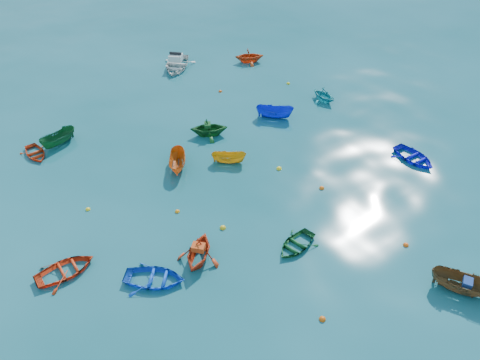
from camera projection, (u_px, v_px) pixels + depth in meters
ground at (289, 227)px, 28.07m from camera, size 160.00×160.00×0.00m
dinghy_blue_sw at (155, 281)px, 24.89m from camera, size 3.98×3.92×0.68m
sampan_brown_mid at (460, 291)px, 24.40m from camera, size 2.65×3.47×1.27m
dinghy_blue_se at (413, 160)px, 33.38m from camera, size 2.50×3.37×0.67m
dinghy_orange_w at (199, 259)px, 26.09m from camera, size 3.76×3.73×1.50m
sampan_yellow_mid at (229, 162)px, 33.15m from camera, size 2.48×2.30×0.95m
dinghy_green_e at (296, 247)px, 26.84m from camera, size 3.09×2.48×0.57m
dinghy_cyan_se at (323, 100)px, 40.06m from camera, size 2.10×2.42×1.26m
dinghy_red_nw at (67, 273)px, 25.35m from camera, size 3.26×2.38×0.66m
sampan_orange_n at (178, 168)px, 32.67m from camera, size 2.57×3.11×1.15m
dinghy_green_n at (209, 135)px, 35.88m from camera, size 3.65×3.51×1.48m
sampan_blue_far at (274, 117)px, 37.89m from camera, size 2.92×2.97×1.17m
dinghy_red_far at (36, 155)px, 33.82m from camera, size 1.89×2.61×0.54m
dinghy_orange_far at (249, 62)px, 46.03m from camera, size 3.57×3.42×1.45m
sampan_green_far at (60, 144)px, 34.91m from camera, size 3.14×1.87×1.14m
motorboat_white at (177, 68)px, 44.98m from camera, size 5.26×5.26×1.50m
tarp_blue_a at (468, 282)px, 23.86m from camera, size 0.75×0.69×0.29m
tarp_orange_a at (198, 247)px, 25.55m from camera, size 0.87×0.88×0.34m
tarp_green_b at (208, 125)px, 35.31m from camera, size 0.73×0.79×0.31m
buoy_or_a at (322, 319)px, 23.05m from camera, size 0.35×0.35×0.35m
buoy_ye_a at (223, 228)px, 28.01m from camera, size 0.37×0.37×0.37m
buoy_or_b at (406, 245)px, 26.92m from camera, size 0.33×0.33×0.33m
buoy_ye_b at (88, 210)px, 29.28m from camera, size 0.30×0.30×0.30m
buoy_or_c at (177, 212)px, 29.13m from camera, size 0.31×0.31×0.31m
buoy_ye_c at (279, 169)px, 32.54m from camera, size 0.38×0.38×0.38m
buoy_or_d at (322, 188)px, 30.90m from camera, size 0.34×0.34×0.34m
buoy_ye_d at (181, 158)px, 33.55m from camera, size 0.36×0.36×0.36m
buoy_or_e at (220, 92)px, 41.27m from camera, size 0.31×0.31×0.31m
buoy_ye_e at (288, 84)px, 42.43m from camera, size 0.32×0.32×0.32m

